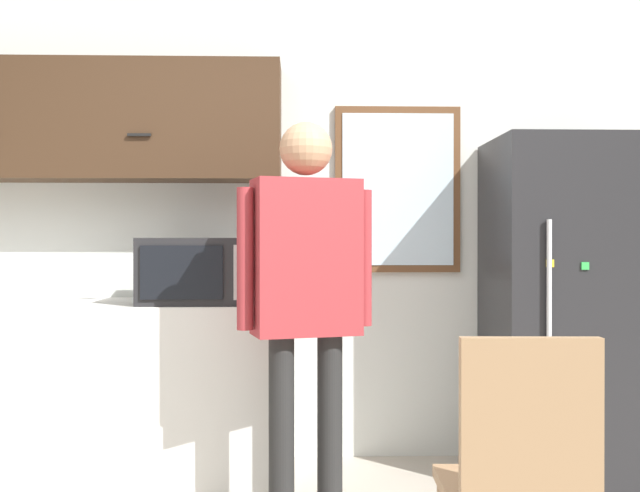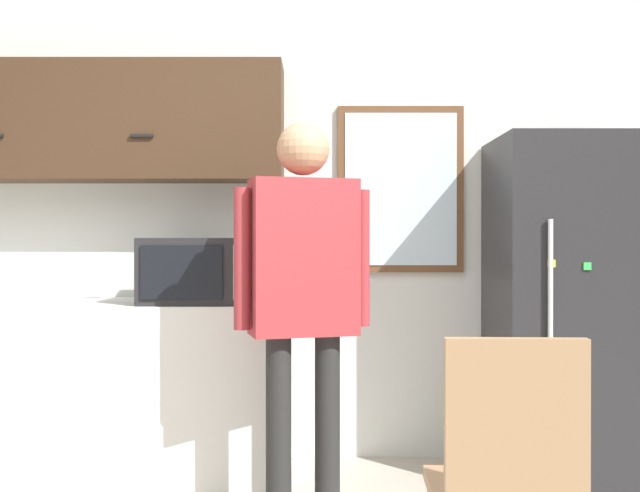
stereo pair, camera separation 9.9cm
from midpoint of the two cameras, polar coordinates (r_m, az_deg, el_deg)
The scene contains 8 objects.
back_wall at distance 4.03m, azimuth -2.22°, elevation 2.33°, with size 6.00×0.06×2.70m.
counter at distance 3.96m, azimuth -18.73°, elevation -10.74°, with size 2.22×0.64×0.90m.
upper_cabinets at distance 4.10m, azimuth -17.97°, elevation 9.37°, with size 2.22×0.32×0.63m.
microwave at distance 3.62m, azimuth -8.65°, elevation -1.96°, with size 0.55×0.40×0.33m.
person at distance 3.07m, azimuth -0.21°, elevation -2.50°, with size 0.58×0.33×1.72m.
refrigerator at distance 3.91m, azimuth 20.25°, elevation -4.65°, with size 0.76×0.68×1.74m.
chair at distance 2.22m, azimuth 16.28°, elevation -17.56°, with size 0.44×0.44×0.95m.
window at distance 4.02m, azimuth 7.38°, elevation 4.52°, with size 0.70×0.05×0.93m.
Camera 2 is at (0.22, -1.93, 1.20)m, focal length 40.00 mm.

